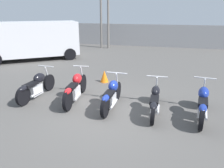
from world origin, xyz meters
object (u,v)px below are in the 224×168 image
(motorcycle_slot_0, at_px, (36,86))
(motorcycle_slot_4, at_px, (203,103))
(motorcycle_slot_1, at_px, (75,88))
(motorcycle_slot_3, at_px, (155,100))
(motorcycle_slot_2, at_px, (112,95))
(parked_van, at_px, (32,39))
(traffic_cone_near, at_px, (104,76))

(motorcycle_slot_0, relative_size, motorcycle_slot_4, 0.98)
(motorcycle_slot_1, height_order, motorcycle_slot_3, motorcycle_slot_1)
(motorcycle_slot_3, height_order, motorcycle_slot_4, motorcycle_slot_4)
(motorcycle_slot_0, bearing_deg, motorcycle_slot_2, 0.01)
(motorcycle_slot_0, relative_size, motorcycle_slot_2, 1.05)
(motorcycle_slot_4, distance_m, parked_van, 10.57)
(motorcycle_slot_1, height_order, motorcycle_slot_4, motorcycle_slot_1)
(motorcycle_slot_1, distance_m, motorcycle_slot_3, 2.65)
(parked_van, xyz_separation_m, traffic_cone_near, (5.40, -3.12, -0.99))
(parked_van, bearing_deg, motorcycle_slot_4, 22.99)
(motorcycle_slot_0, xyz_separation_m, motorcycle_slot_2, (2.74, -0.17, -0.00))
(motorcycle_slot_3, height_order, traffic_cone_near, motorcycle_slot_3)
(motorcycle_slot_1, relative_size, motorcycle_slot_4, 1.06)
(motorcycle_slot_3, xyz_separation_m, motorcycle_slot_4, (1.32, 0.01, 0.05))
(traffic_cone_near, bearing_deg, parked_van, 150.01)
(parked_van, distance_m, traffic_cone_near, 6.31)
(motorcycle_slot_0, bearing_deg, motorcycle_slot_3, 1.09)
(motorcycle_slot_4, relative_size, parked_van, 0.39)
(motorcycle_slot_4, relative_size, traffic_cone_near, 4.21)
(motorcycle_slot_0, xyz_separation_m, motorcycle_slot_1, (1.43, 0.08, 0.02))
(motorcycle_slot_3, bearing_deg, parked_van, 143.67)
(motorcycle_slot_3, bearing_deg, motorcycle_slot_2, 179.18)
(motorcycle_slot_1, distance_m, parked_van, 7.33)
(motorcycle_slot_4, xyz_separation_m, traffic_cone_near, (-3.58, 2.40, -0.20))
(motorcycle_slot_0, bearing_deg, motorcycle_slot_4, 1.83)
(motorcycle_slot_1, height_order, motorcycle_slot_2, motorcycle_slot_1)
(motorcycle_slot_0, distance_m, motorcycle_slot_4, 5.38)
(motorcycle_slot_0, distance_m, motorcycle_slot_3, 4.07)
(motorcycle_slot_1, distance_m, motorcycle_slot_4, 3.96)
(motorcycle_slot_3, distance_m, motorcycle_slot_4, 1.32)
(parked_van, bearing_deg, motorcycle_slot_0, -1.49)
(traffic_cone_near, bearing_deg, motorcycle_slot_2, -68.58)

